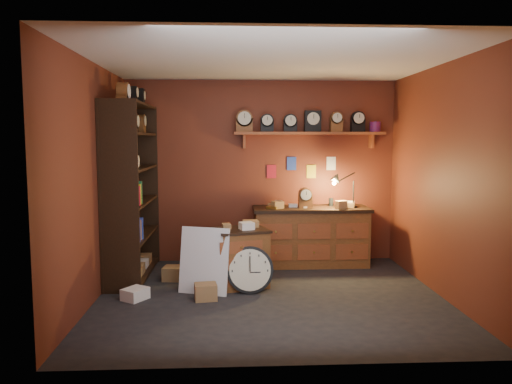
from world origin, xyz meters
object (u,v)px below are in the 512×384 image
object	(u,v)px
low_cabinet	(241,255)
big_round_clock	(250,270)
workbench	(311,233)
shelving_unit	(129,183)

from	to	relation	value
low_cabinet	big_round_clock	xyz separation A→B (m)	(0.10, -0.28, -0.12)
workbench	big_round_clock	xyz separation A→B (m)	(-0.94, -1.31, -0.20)
workbench	big_round_clock	world-z (taller)	workbench
workbench	shelving_unit	bearing A→B (deg)	-168.83
shelving_unit	low_cabinet	world-z (taller)	shelving_unit
workbench	low_cabinet	size ratio (longest dim) A/B	2.06
big_round_clock	workbench	bearing A→B (deg)	54.20
workbench	big_round_clock	distance (m)	1.62
workbench	low_cabinet	bearing A→B (deg)	-135.30
shelving_unit	workbench	size ratio (longest dim) A/B	1.53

